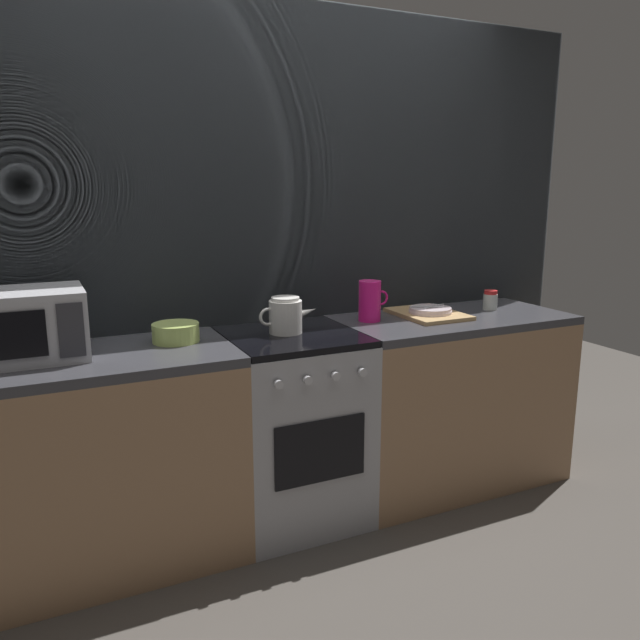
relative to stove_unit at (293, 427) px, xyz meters
name	(u,v)px	position (x,y,z in m)	size (l,w,h in m)	color
ground_plane	(294,514)	(0.00, 0.00, -0.45)	(8.00, 8.00, 0.00)	#47423D
back_wall	(266,260)	(0.00, 0.32, 0.75)	(3.60, 0.05, 2.40)	gray
counter_left	(90,463)	(-0.90, 0.00, 0.00)	(1.20, 0.60, 0.90)	#997251
stove_unit	(293,427)	(0.00, 0.00, 0.00)	(0.60, 0.63, 0.90)	#9E9EA3
counter_right	(449,399)	(0.90, 0.00, 0.00)	(1.20, 0.60, 0.90)	#997251
microwave	(22,325)	(-1.10, 0.06, 0.59)	(0.46, 0.35, 0.27)	#B2B2B7
kettle	(286,315)	(-0.02, 0.03, 0.53)	(0.28, 0.15, 0.17)	white
mixing_bowl	(176,333)	(-0.51, 0.08, 0.49)	(0.20, 0.20, 0.08)	#B7D166
pitcher	(370,301)	(0.46, 0.09, 0.55)	(0.16, 0.11, 0.20)	#E5197A
dish_pile	(429,313)	(0.78, 0.05, 0.47)	(0.30, 0.40, 0.06)	tan
spice_jar	(490,300)	(1.18, 0.06, 0.50)	(0.08, 0.08, 0.10)	silver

